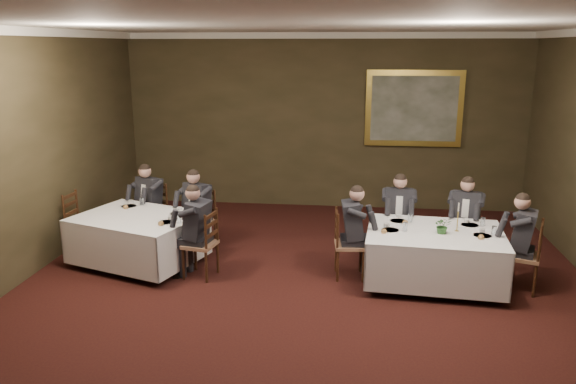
% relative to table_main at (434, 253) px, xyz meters
% --- Properties ---
extents(ground, '(10.00, 10.00, 0.00)m').
position_rel_table_main_xyz_m(ground, '(-1.77, -1.23, -0.45)').
color(ground, black).
rests_on(ground, ground).
extents(ceiling, '(8.00, 10.00, 0.10)m').
position_rel_table_main_xyz_m(ceiling, '(-1.77, -1.23, 3.05)').
color(ceiling, silver).
rests_on(ceiling, back_wall).
extents(back_wall, '(8.00, 0.10, 3.50)m').
position_rel_table_main_xyz_m(back_wall, '(-1.77, 3.77, 1.30)').
color(back_wall, '#312B18').
rests_on(back_wall, ground).
extents(crown_molding, '(8.00, 10.00, 0.12)m').
position_rel_table_main_xyz_m(crown_molding, '(-1.77, -1.23, 2.99)').
color(crown_molding, white).
rests_on(crown_molding, back_wall).
extents(table_main, '(1.97, 1.56, 0.67)m').
position_rel_table_main_xyz_m(table_main, '(0.00, 0.00, 0.00)').
color(table_main, black).
rests_on(table_main, ground).
extents(table_second, '(2.13, 1.86, 0.67)m').
position_rel_table_main_xyz_m(table_second, '(-4.37, 0.21, -0.00)').
color(table_second, black).
rests_on(table_second, ground).
extents(chair_main_backleft, '(0.46, 0.44, 1.00)m').
position_rel_table_main_xyz_m(chair_main_backleft, '(-0.43, 1.00, -0.17)').
color(chair_main_backleft, '#91684A').
rests_on(chair_main_backleft, ground).
extents(diner_main_backleft, '(0.43, 0.50, 1.35)m').
position_rel_table_main_xyz_m(diner_main_backleft, '(-0.43, 0.99, 0.06)').
color(diner_main_backleft, black).
rests_on(diner_main_backleft, chair_main_backleft).
extents(chair_main_backright, '(0.54, 0.52, 1.00)m').
position_rel_table_main_xyz_m(chair_main_backright, '(0.58, 0.92, -0.17)').
color(chair_main_backright, '#91684A').
rests_on(chair_main_backright, ground).
extents(diner_main_backright, '(0.52, 0.57, 1.35)m').
position_rel_table_main_xyz_m(diner_main_backright, '(0.57, 0.91, 0.06)').
color(diner_main_backright, black).
rests_on(diner_main_backright, chair_main_backright).
extents(chair_main_endleft, '(0.46, 0.48, 1.00)m').
position_rel_table_main_xyz_m(chair_main_endleft, '(-1.18, 0.09, -0.17)').
color(chair_main_endleft, '#91684A').
rests_on(chair_main_endleft, ground).
extents(diner_main_endleft, '(0.52, 0.45, 1.35)m').
position_rel_table_main_xyz_m(diner_main_endleft, '(-1.17, 0.09, 0.06)').
color(diner_main_endleft, black).
rests_on(diner_main_endleft, chair_main_endleft).
extents(chair_main_endright, '(0.54, 0.55, 1.00)m').
position_rel_table_main_xyz_m(chair_main_endright, '(1.18, -0.09, -0.17)').
color(chair_main_endright, '#91684A').
rests_on(chair_main_endright, ground).
extents(diner_main_endright, '(0.59, 0.54, 1.35)m').
position_rel_table_main_xyz_m(diner_main_endright, '(1.17, -0.09, 0.06)').
color(diner_main_endright, black).
rests_on(diner_main_endright, chair_main_endright).
extents(chair_sec_backleft, '(0.58, 0.57, 1.00)m').
position_rel_table_main_xyz_m(chair_sec_backleft, '(-4.52, 1.24, -0.17)').
color(chair_sec_backleft, '#91684A').
rests_on(chair_sec_backleft, ground).
extents(diner_sec_backleft, '(0.57, 0.61, 1.35)m').
position_rel_table_main_xyz_m(diner_sec_backleft, '(-4.53, 1.23, 0.06)').
color(diner_sec_backleft, black).
rests_on(diner_sec_backleft, chair_sec_backleft).
extents(chair_sec_backright, '(0.59, 0.58, 1.00)m').
position_rel_table_main_xyz_m(chair_sec_backright, '(-3.61, 0.93, -0.17)').
color(chair_sec_backright, '#91684A').
rests_on(chair_sec_backright, ground).
extents(diner_sec_backright, '(0.58, 0.61, 1.35)m').
position_rel_table_main_xyz_m(diner_sec_backright, '(-3.62, 0.92, 0.06)').
color(diner_sec_backright, black).
rests_on(diner_sec_backright, chair_sec_backright).
extents(chair_sec_endright, '(0.50, 0.51, 1.00)m').
position_rel_table_main_xyz_m(chair_sec_endright, '(-3.29, -0.15, -0.17)').
color(chair_sec_endright, '#91684A').
rests_on(chair_sec_endright, ground).
extents(diner_sec_endright, '(0.55, 0.48, 1.35)m').
position_rel_table_main_xyz_m(diner_sec_endright, '(-3.31, -0.15, 0.06)').
color(diner_sec_endright, black).
rests_on(diner_sec_endright, chair_sec_endright).
extents(chair_sec_endleft, '(0.45, 0.47, 1.00)m').
position_rel_table_main_xyz_m(chair_sec_endleft, '(-5.44, 0.57, -0.17)').
color(chair_sec_endleft, '#91684A').
rests_on(chair_sec_endleft, ground).
extents(centerpiece, '(0.23, 0.21, 0.25)m').
position_rel_table_main_xyz_m(centerpiece, '(0.08, -0.08, 0.44)').
color(centerpiece, '#2D5926').
rests_on(centerpiece, table_main).
extents(candlestick, '(0.06, 0.06, 0.42)m').
position_rel_table_main_xyz_m(candlestick, '(0.30, 0.05, 0.47)').
color(candlestick, gold).
rests_on(candlestick, table_main).
extents(place_setting_table_main, '(0.33, 0.31, 0.14)m').
position_rel_table_main_xyz_m(place_setting_table_main, '(-0.42, 0.46, 0.35)').
color(place_setting_table_main, white).
rests_on(place_setting_table_main, table_main).
extents(place_setting_table_second, '(0.33, 0.32, 0.14)m').
position_rel_table_main_xyz_m(place_setting_table_second, '(-4.65, 0.75, 0.35)').
color(place_setting_table_second, white).
rests_on(place_setting_table_second, table_second).
extents(painting, '(1.88, 0.09, 1.48)m').
position_rel_table_main_xyz_m(painting, '(-0.00, 3.71, 1.61)').
color(painting, gold).
rests_on(painting, back_wall).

